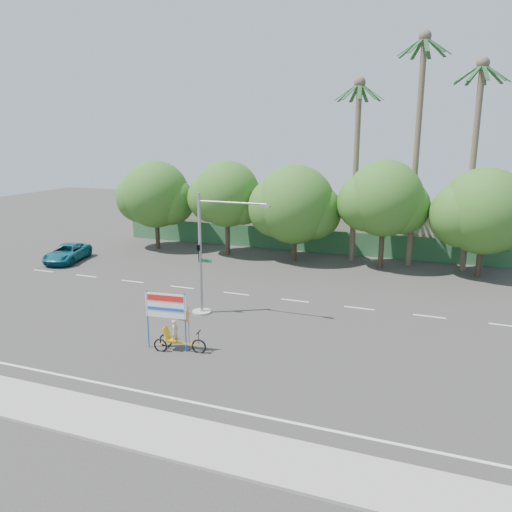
% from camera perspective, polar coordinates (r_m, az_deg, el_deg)
% --- Properties ---
extents(ground, '(120.00, 120.00, 0.00)m').
position_cam_1_polar(ground, '(25.15, -5.19, -10.07)').
color(ground, '#33302D').
rests_on(ground, ground).
extents(sidewalk_near, '(50.00, 2.40, 0.12)m').
position_cam_1_polar(sidewalk_near, '(19.43, -15.32, -17.96)').
color(sidewalk_near, gray).
rests_on(sidewalk_near, ground).
extents(fence, '(38.00, 0.08, 2.00)m').
position_cam_1_polar(fence, '(44.33, 6.91, 1.69)').
color(fence, '#336B3D').
rests_on(fence, ground).
extents(building_left, '(12.00, 8.00, 4.00)m').
position_cam_1_polar(building_left, '(51.49, -2.73, 4.56)').
color(building_left, '#BCAC96').
rests_on(building_left, ground).
extents(building_right, '(14.00, 8.00, 3.60)m').
position_cam_1_polar(building_right, '(47.45, 17.69, 2.91)').
color(building_right, '#BCAC96').
rests_on(building_right, ground).
extents(tree_far_left, '(7.14, 6.00, 7.96)m').
position_cam_1_polar(tree_far_left, '(45.95, -11.44, 6.70)').
color(tree_far_left, '#473828').
rests_on(tree_far_left, ground).
extents(tree_left, '(6.66, 5.60, 8.07)m').
position_cam_1_polar(tree_left, '(42.63, -3.38, 6.82)').
color(tree_left, '#473828').
rests_on(tree_left, ground).
extents(tree_center, '(7.62, 6.40, 7.85)m').
position_cam_1_polar(tree_center, '(40.66, 4.41, 5.63)').
color(tree_center, '#473828').
rests_on(tree_center, ground).
extents(tree_right, '(6.90, 5.80, 8.36)m').
position_cam_1_polar(tree_right, '(39.21, 14.36, 6.09)').
color(tree_right, '#473828').
rests_on(tree_right, ground).
extents(tree_far_right, '(7.38, 6.20, 7.94)m').
position_cam_1_polar(tree_far_right, '(39.16, 24.55, 4.40)').
color(tree_far_right, '#473828').
rests_on(tree_far_right, ground).
extents(palm_tall, '(3.73, 3.79, 17.45)m').
position_cam_1_polar(palm_tall, '(40.24, 18.04, 13.51)').
color(palm_tall, '#70604C').
rests_on(palm_tall, ground).
extents(palm_mid, '(3.73, 3.79, 15.45)m').
position_cam_1_polar(palm_mid, '(40.22, 23.73, 11.52)').
color(palm_mid, '#70604C').
rests_on(palm_mid, ground).
extents(palm_short, '(3.73, 3.79, 14.45)m').
position_cam_1_polar(palm_short, '(40.75, 11.42, 11.63)').
color(palm_short, '#70604C').
rests_on(palm_short, ground).
extents(traffic_signal, '(4.72, 1.10, 7.00)m').
position_cam_1_polar(traffic_signal, '(28.50, -5.83, -1.01)').
color(traffic_signal, gray).
rests_on(traffic_signal, ground).
extents(trike_billboard, '(3.02, 0.81, 2.97)m').
position_cam_1_polar(trike_billboard, '(24.37, -9.57, -7.96)').
color(trike_billboard, black).
rests_on(trike_billboard, ground).
extents(pickup_truck, '(3.49, 5.46, 1.40)m').
position_cam_1_polar(pickup_truck, '(43.71, -20.78, 0.32)').
color(pickup_truck, '#0F5A69').
rests_on(pickup_truck, ground).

